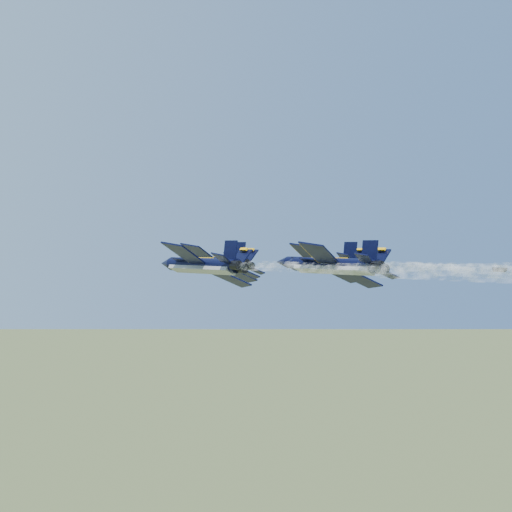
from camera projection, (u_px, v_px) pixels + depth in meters
jet_lead at (214, 263)px, 99.43m from camera, size 12.10×16.70×5.68m
jet_left at (201, 265)px, 85.25m from camera, size 12.10×16.70×5.68m
jet_right at (319, 263)px, 97.68m from camera, size 12.10×16.70×5.68m
jet_slot at (332, 265)px, 83.68m from camera, size 12.10×16.70×5.68m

